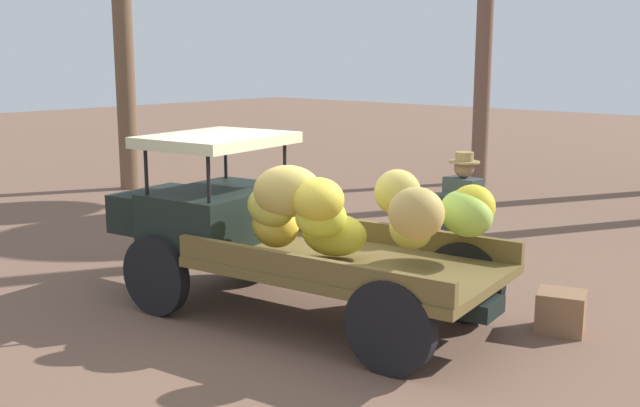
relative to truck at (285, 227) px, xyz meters
The scene contains 4 objects.
ground_plane 0.96m from the truck, 162.41° to the right, with size 60.00×60.00×0.00m, color brown.
truck is the anchor object (origin of this frame).
farmer 2.00m from the truck, 124.51° to the right, with size 0.52×0.47×1.68m.
wooden_crate 2.91m from the truck, 149.60° to the right, with size 0.46×0.41×0.41m, color #896142.
Camera 1 is at (-5.26, 5.63, 2.72)m, focal length 42.76 mm.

